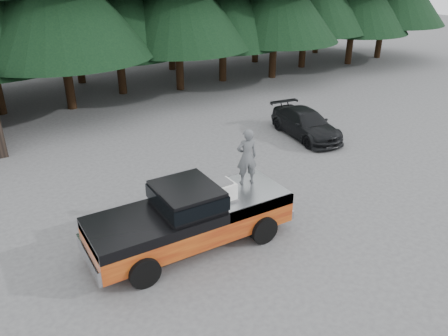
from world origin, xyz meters
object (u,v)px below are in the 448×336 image
pickup_truck (191,225)px  parked_car (306,124)px  man_on_bed (247,157)px  air_compressor (221,192)px

pickup_truck → parked_car: (8.61, 4.97, -0.04)m
man_on_bed → parked_car: bearing=-129.6°
man_on_bed → parked_car: man_on_bed is taller
pickup_truck → man_on_bed: 2.61m
man_on_bed → parked_car: size_ratio=0.41×
pickup_truck → parked_car: size_ratio=1.39×
air_compressor → man_on_bed: (1.22, 0.51, 0.62)m
parked_car → pickup_truck: bearing=-143.1°
pickup_truck → air_compressor: size_ratio=7.97×
air_compressor → parked_car: 9.37m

